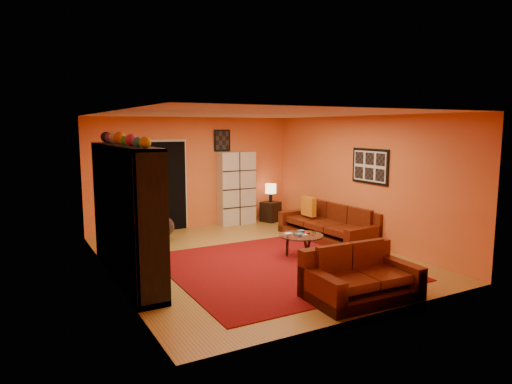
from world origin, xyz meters
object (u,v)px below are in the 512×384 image
coffee_table (301,238)px  storage_cabinet (236,188)px  entertainment_unit (125,212)px  side_table (271,212)px  loveseat (358,277)px  sofa (331,226)px  tv (129,217)px  bowl_chair (158,227)px  table_lamp (271,189)px

coffee_table → storage_cabinet: 3.25m
entertainment_unit → side_table: 5.01m
loveseat → sofa: bearing=-29.4°
storage_cabinet → loveseat: bearing=-96.3°
entertainment_unit → tv: entertainment_unit is taller
tv → entertainment_unit: bearing=58.7°
coffee_table → storage_cabinet: storage_cabinet is taller
sofa → entertainment_unit: bearing=-177.5°
sofa → coffee_table: sofa is taller
sofa → storage_cabinet: bearing=111.8°
bowl_chair → entertainment_unit: bearing=-118.7°
storage_cabinet → side_table: storage_cabinet is taller
side_table → table_lamp: table_lamp is taller
sofa → bowl_chair: size_ratio=3.49×
entertainment_unit → bowl_chair: bearing=61.3°
sofa → loveseat: size_ratio=1.52×
coffee_table → tv: bearing=173.1°
loveseat → table_lamp: size_ratio=3.42×
coffee_table → table_lamp: table_lamp is taller
sofa → coffee_table: 1.61m
loveseat → tv: bearing=49.6°
loveseat → bowl_chair: loveseat is taller
sofa → side_table: sofa is taller
coffee_table → entertainment_unit: bearing=172.6°
entertainment_unit → side_table: size_ratio=6.00×
loveseat → coffee_table: 2.07m
storage_cabinet → tv: bearing=-138.0°
sofa → loveseat: bearing=-125.1°
entertainment_unit → table_lamp: bearing=32.1°
entertainment_unit → bowl_chair: (1.10, 2.01, -0.75)m
entertainment_unit → coffee_table: 3.16m
table_lamp → entertainment_unit: bearing=-147.9°
storage_cabinet → bowl_chair: (-2.21, -0.79, -0.59)m
tv → coffee_table: tv is taller
loveseat → bowl_chair: bearing=21.5°
entertainment_unit → coffee_table: (3.06, -0.39, -0.68)m
bowl_chair → table_lamp: 3.20m
tv → coffee_table: 3.09m
entertainment_unit → table_lamp: size_ratio=6.55×
coffee_table → side_table: (1.14, 3.03, -0.12)m
entertainment_unit → coffee_table: entertainment_unit is taller
coffee_table → storage_cabinet: size_ratio=0.46×
sofa → storage_cabinet: storage_cabinet is taller
sofa → side_table: bearing=92.5°
entertainment_unit → table_lamp: entertainment_unit is taller
entertainment_unit → coffee_table: size_ratio=3.68×
sofa → side_table: 2.19m
loveseat → storage_cabinet: storage_cabinet is taller
storage_cabinet → side_table: bearing=-9.7°
sofa → storage_cabinet: 2.66m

